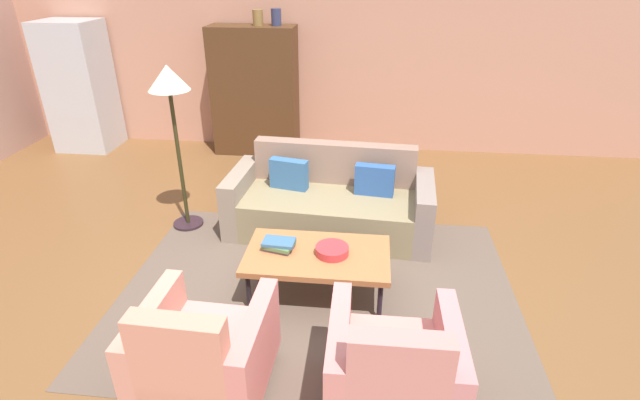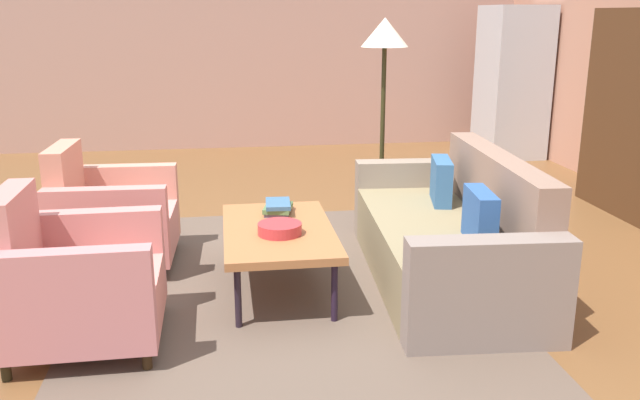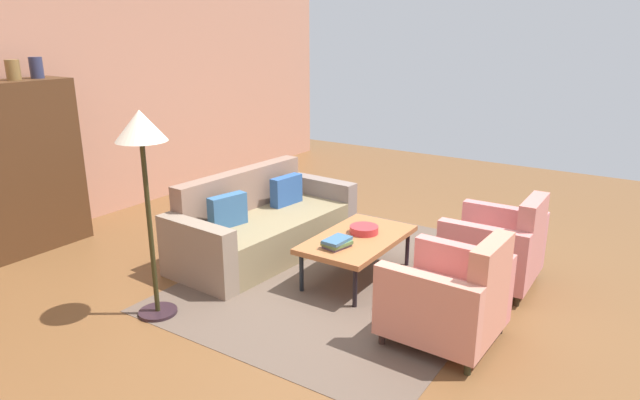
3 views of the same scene
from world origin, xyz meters
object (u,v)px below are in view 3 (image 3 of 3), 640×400
object	(u,v)px
floor_lamp	(142,146)
vase_round	(36,68)
armchair_right	(499,250)
armchair_left	(453,300)
book_stack	(337,243)
couch	(261,226)
coffee_table	(358,240)
fruit_bowl	(364,230)
vase_tall	(13,70)
cabinet	(19,168)

from	to	relation	value
floor_lamp	vase_round	bearing A→B (deg)	75.37
floor_lamp	armchair_right	bearing A→B (deg)	-45.93
armchair_left	vase_round	size ratio (longest dim) A/B	4.01
book_stack	couch	bearing A→B (deg)	73.94
armchair_left	vase_round	distance (m)	4.81
coffee_table	armchair_right	xyz separation A→B (m)	(0.60, -1.17, -0.04)
couch	armchair_left	bearing A→B (deg)	79.12
armchair_right	fruit_bowl	size ratio (longest dim) A/B	3.18
armchair_left	vase_tall	bearing A→B (deg)	99.41
armchair_left	vase_round	world-z (taller)	vase_round
armchair_right	vase_round	xyz separation A→B (m)	(-1.54, 4.53, 1.57)
couch	vase_round	world-z (taller)	vase_round
book_stack	vase_tall	size ratio (longest dim) A/B	1.37
coffee_table	armchair_left	distance (m)	1.31
vase_tall	couch	bearing A→B (deg)	-61.26
armchair_left	armchair_right	distance (m)	1.20
couch	book_stack	bearing A→B (deg)	77.55
fruit_bowl	vase_tall	size ratio (longest dim) A/B	1.37
coffee_table	vase_tall	distance (m)	3.88
book_stack	floor_lamp	size ratio (longest dim) A/B	0.16
fruit_bowl	floor_lamp	xyz separation A→B (m)	(-1.67, 1.05, 0.99)
armchair_right	book_stack	size ratio (longest dim) A/B	3.18
fruit_bowl	floor_lamp	distance (m)	2.21
armchair_left	floor_lamp	world-z (taller)	floor_lamp
coffee_table	vase_tall	world-z (taller)	vase_tall
armchair_right	book_stack	xyz separation A→B (m)	(-0.93, 1.19, 0.12)
couch	armchair_left	world-z (taller)	armchair_left
couch	coffee_table	world-z (taller)	couch
armchair_left	armchair_right	size ratio (longest dim) A/B	1.00
vase_tall	floor_lamp	bearing A→B (deg)	-98.71
cabinet	vase_tall	xyz separation A→B (m)	(0.10, -0.00, 1.00)
vase_round	armchair_right	bearing A→B (deg)	-71.23
armchair_right	cabinet	bearing A→B (deg)	112.02
fruit_bowl	vase_tall	world-z (taller)	vase_tall
couch	cabinet	size ratio (longest dim) A/B	1.20
fruit_bowl	vase_tall	distance (m)	3.89
couch	vase_tall	size ratio (longest dim) A/B	10.62
armchair_right	floor_lamp	xyz separation A→B (m)	(-2.15, 2.22, 1.10)
coffee_table	cabinet	world-z (taller)	cabinet
cabinet	floor_lamp	xyz separation A→B (m)	(-0.25, -2.32, 0.54)
armchair_right	fruit_bowl	world-z (taller)	armchair_right
couch	cabinet	xyz separation A→B (m)	(-1.30, 2.19, 0.61)
fruit_bowl	floor_lamp	world-z (taller)	floor_lamp
coffee_table	armchair_right	world-z (taller)	armchair_right
armchair_right	vase_round	distance (m)	5.04
fruit_bowl	vase_tall	bearing A→B (deg)	111.30
couch	armchair_left	xyz separation A→B (m)	(-0.61, -2.35, 0.06)
vase_round	floor_lamp	size ratio (longest dim) A/B	0.13
armchair_right	book_stack	distance (m)	1.52
armchair_right	book_stack	bearing A→B (deg)	127.28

